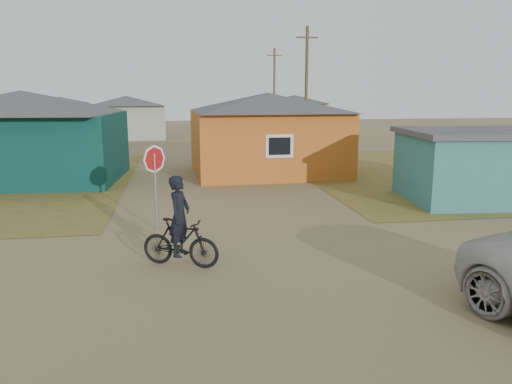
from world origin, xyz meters
TOP-DOWN VIEW (x-y plane):
  - ground at (0.00, 0.00)m, footprint 120.00×120.00m
  - grass_ne at (14.00, 13.00)m, footprint 20.00×18.00m
  - house_teal at (-8.50, 13.50)m, footprint 8.93×7.08m
  - house_yellow at (2.50, 14.00)m, footprint 7.72×6.76m
  - shed_turquoise at (9.50, 6.50)m, footprint 6.71×4.93m
  - house_pale_west at (-6.00, 34.00)m, footprint 7.04×6.15m
  - house_beige_east at (10.00, 40.00)m, footprint 6.95×6.05m
  - house_pale_north at (-14.00, 46.00)m, footprint 6.28×5.81m
  - utility_pole_near at (6.50, 22.00)m, footprint 1.40×0.20m
  - utility_pole_far at (7.50, 38.00)m, footprint 1.40×0.20m
  - stop_sign at (-2.48, 4.36)m, footprint 0.76×0.34m
  - cyclist at (-1.82, 1.12)m, footprint 1.92×1.26m

SIDE VIEW (x-z plane):
  - ground at x=0.00m, z-range 0.00..0.00m
  - grass_ne at x=14.00m, z-range 0.00..0.01m
  - cyclist at x=-1.82m, z-range -0.29..1.82m
  - shed_turquoise at x=9.50m, z-range 0.01..2.61m
  - house_pale_north at x=-14.00m, z-range 0.05..3.45m
  - stop_sign at x=-2.48m, z-range 0.58..3.05m
  - house_pale_west at x=-6.00m, z-range 0.06..3.66m
  - house_beige_east at x=10.00m, z-range 0.06..3.66m
  - house_yellow at x=2.50m, z-range 0.05..3.95m
  - house_teal at x=-8.50m, z-range 0.05..4.05m
  - utility_pole_near at x=6.50m, z-range 0.14..8.14m
  - utility_pole_far at x=7.50m, z-range 0.14..8.14m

